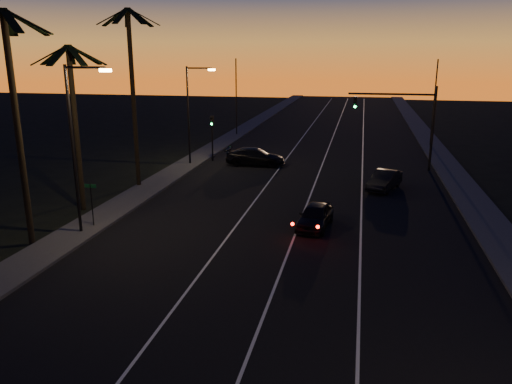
% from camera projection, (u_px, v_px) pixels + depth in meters
% --- Properties ---
extents(road, '(20.00, 170.00, 0.01)m').
position_uv_depth(road, '(303.00, 196.00, 34.55)').
color(road, black).
rests_on(road, ground).
extents(sidewalk_left, '(2.40, 170.00, 0.16)m').
position_uv_depth(sidewalk_left, '(152.00, 186.00, 36.76)').
color(sidewalk_left, '#323230').
rests_on(sidewalk_left, ground).
extents(sidewalk_right, '(2.40, 170.00, 0.16)m').
position_uv_depth(sidewalk_right, '(475.00, 205.00, 32.30)').
color(sidewalk_right, '#323230').
rests_on(sidewalk_right, ground).
extents(lane_stripe_left, '(0.12, 160.00, 0.01)m').
position_uv_depth(lane_stripe_left, '(260.00, 193.00, 35.15)').
color(lane_stripe_left, silver).
rests_on(lane_stripe_left, road).
extents(lane_stripe_mid, '(0.12, 160.00, 0.01)m').
position_uv_depth(lane_stripe_mid, '(310.00, 196.00, 34.45)').
color(lane_stripe_mid, silver).
rests_on(lane_stripe_mid, road).
extents(lane_stripe_right, '(0.12, 160.00, 0.01)m').
position_uv_depth(lane_stripe_right, '(362.00, 199.00, 33.75)').
color(lane_stripe_right, silver).
rests_on(lane_stripe_right, road).
extents(palm_near, '(4.25, 4.16, 11.53)m').
position_uv_depth(palm_near, '(15.00, 106.00, 23.86)').
color(palm_near, black).
rests_on(palm_near, ground).
extents(palm_mid, '(4.25, 4.16, 10.03)m').
position_uv_depth(palm_mid, '(74.00, 110.00, 29.86)').
color(palm_mid, black).
rests_on(palm_mid, ground).
extents(palm_far, '(4.25, 4.16, 12.53)m').
position_uv_depth(palm_far, '(132.00, 82.00, 34.95)').
color(palm_far, black).
rests_on(palm_far, ground).
extents(streetlight_left_near, '(2.55, 0.26, 9.00)m').
position_uv_depth(streetlight_left_near, '(77.00, 137.00, 25.84)').
color(streetlight_left_near, black).
rests_on(streetlight_left_near, ground).
extents(streetlight_left_far, '(2.55, 0.26, 8.50)m').
position_uv_depth(streetlight_left_far, '(192.00, 107.00, 42.87)').
color(streetlight_left_far, black).
rests_on(streetlight_left_far, ground).
extents(street_sign, '(0.70, 0.06, 2.60)m').
position_uv_depth(street_sign, '(92.00, 200.00, 27.78)').
color(street_sign, black).
rests_on(street_sign, ground).
extents(signal_mast, '(7.10, 0.41, 7.00)m').
position_uv_depth(signal_mast, '(404.00, 113.00, 41.28)').
color(signal_mast, black).
rests_on(signal_mast, ground).
extents(signal_post, '(0.28, 0.37, 4.20)m').
position_uv_depth(signal_post, '(212.00, 130.00, 45.09)').
color(signal_post, black).
rests_on(signal_post, ground).
extents(far_pole_left, '(0.14, 0.14, 9.00)m').
position_uv_depth(far_pole_left, '(236.00, 98.00, 59.11)').
color(far_pole_left, black).
rests_on(far_pole_left, ground).
extents(far_pole_right, '(0.14, 0.14, 9.00)m').
position_uv_depth(far_pole_right, '(434.00, 104.00, 51.90)').
color(far_pole_right, black).
rests_on(far_pole_right, ground).
extents(lead_car, '(2.12, 4.60, 1.35)m').
position_uv_depth(lead_car, '(315.00, 216.00, 28.10)').
color(lead_car, black).
rests_on(lead_car, road).
extents(right_car, '(2.78, 4.39, 1.37)m').
position_uv_depth(right_car, '(384.00, 180.00, 36.04)').
color(right_car, black).
rests_on(right_car, road).
extents(cross_car, '(5.27, 2.24, 1.52)m').
position_uv_depth(cross_car, '(255.00, 157.00, 43.90)').
color(cross_car, black).
rests_on(cross_car, road).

